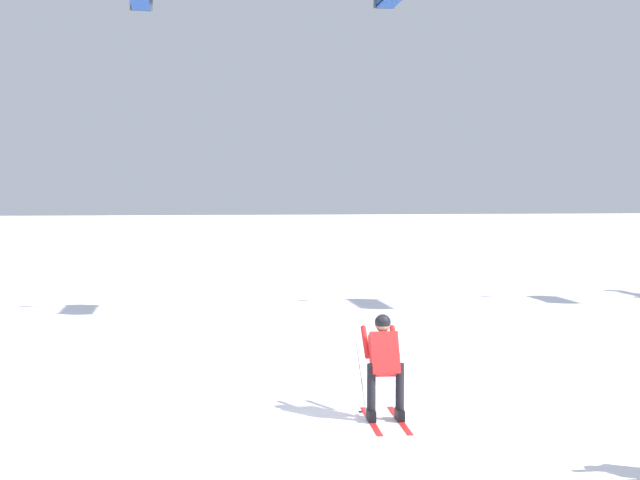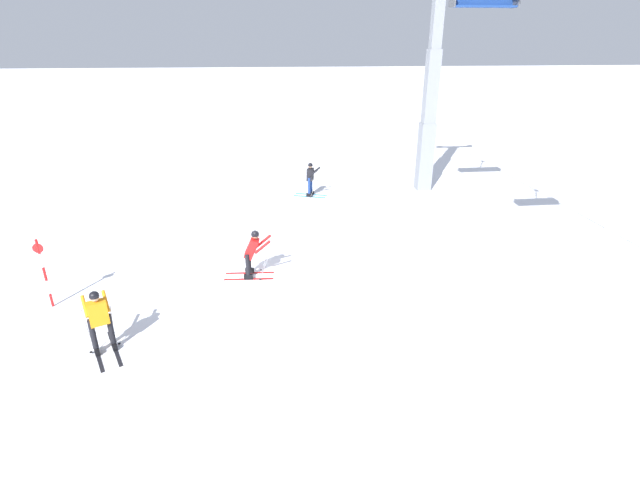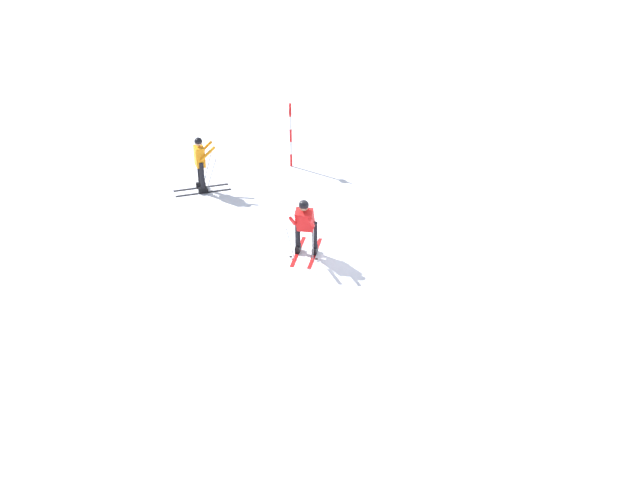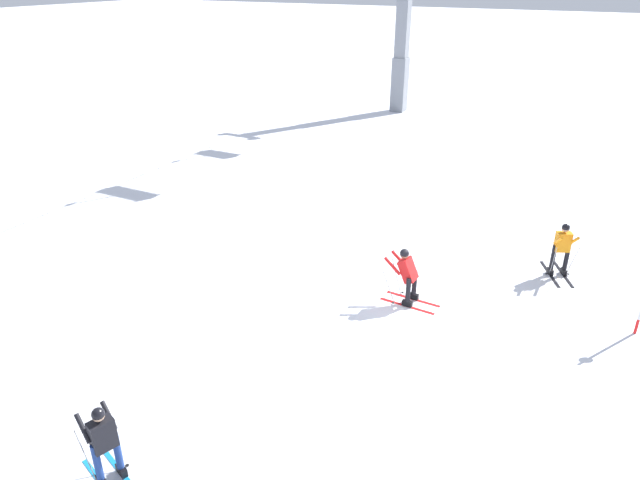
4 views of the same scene
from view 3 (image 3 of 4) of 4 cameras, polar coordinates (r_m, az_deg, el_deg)
ground_plane at (r=18.91m, az=0.57°, el=-0.29°), size 260.00×260.00×0.00m
skier_carving_main at (r=17.95m, az=-1.17°, el=1.34°), size 0.73×1.59×1.70m
trail_marker_pole at (r=23.17m, az=-2.29°, el=8.27°), size 0.07×0.28×2.06m
skier_distant_uphill at (r=21.76m, az=-9.24°, el=6.10°), size 1.69×1.14×1.67m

